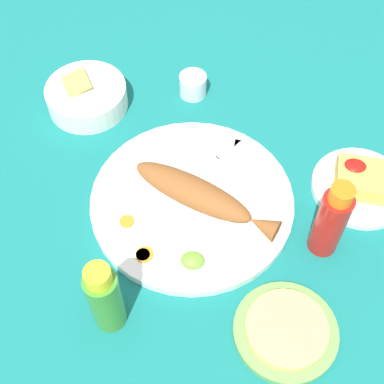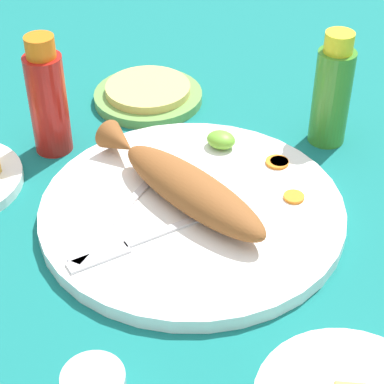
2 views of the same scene
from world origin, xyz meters
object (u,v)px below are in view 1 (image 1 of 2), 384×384
at_px(hot_sauce_bottle_red, 331,221).
at_px(hot_sauce_bottle_green, 105,298).
at_px(guacamole_bowl, 87,96).
at_px(tortilla_plate, 285,332).
at_px(fork_far, 234,173).
at_px(side_plate_fries, 360,187).
at_px(fork_near, 213,160).
at_px(main_plate, 192,201).
at_px(salt_cup, 193,86).
at_px(fried_fish, 200,195).

bearing_deg(hot_sauce_bottle_red, hot_sauce_bottle_green, 31.92).
distance_m(guacamole_bowl, tortilla_plate, 0.60).
distance_m(fork_far, side_plate_fries, 0.23).
bearing_deg(fork_near, side_plate_fries, -58.26).
bearing_deg(side_plate_fries, main_plate, 17.23).
distance_m(fork_far, salt_cup, 0.24).
distance_m(hot_sauce_bottle_red, hot_sauce_bottle_green, 0.37).
height_order(main_plate, hot_sauce_bottle_red, hot_sauce_bottle_red).
bearing_deg(hot_sauce_bottle_red, fork_near, -31.24).
bearing_deg(salt_cup, hot_sauce_bottle_green, 86.70).
bearing_deg(tortilla_plate, fork_near, -60.78).
relative_size(fork_far, side_plate_fries, 1.05).
xyz_separation_m(hot_sauce_bottle_green, tortilla_plate, (-0.27, -0.03, -0.07)).
distance_m(main_plate, fork_near, 0.09).
relative_size(hot_sauce_bottle_green, guacamole_bowl, 0.98).
xyz_separation_m(fried_fish, fork_near, (-0.01, -0.10, -0.02)).
height_order(hot_sauce_bottle_red, hot_sauce_bottle_green, hot_sauce_bottle_red).
bearing_deg(side_plate_fries, fork_near, 0.11).
xyz_separation_m(hot_sauce_bottle_red, side_plate_fries, (-0.06, -0.13, -0.07)).
height_order(fork_far, hot_sauce_bottle_red, hot_sauce_bottle_red).
distance_m(fork_far, hot_sauce_bottle_green, 0.34).
bearing_deg(hot_sauce_bottle_green, fried_fish, -113.02).
bearing_deg(hot_sauce_bottle_green, hot_sauce_bottle_red, -148.08).
bearing_deg(salt_cup, fork_near, 112.04).
distance_m(fried_fish, hot_sauce_bottle_green, 0.25).
xyz_separation_m(fork_near, side_plate_fries, (-0.27, -0.00, -0.01)).
bearing_deg(hot_sauce_bottle_red, main_plate, -9.25).
bearing_deg(main_plate, side_plate_fries, -162.77).
distance_m(salt_cup, tortilla_plate, 0.54).
bearing_deg(guacamole_bowl, side_plate_fries, 169.08).
height_order(fork_near, tortilla_plate, fork_near).
relative_size(hot_sauce_bottle_green, tortilla_plate, 0.99).
height_order(fork_far, hot_sauce_bottle_green, hot_sauce_bottle_green).
xyz_separation_m(main_plate, fork_far, (-0.07, -0.07, 0.01)).
xyz_separation_m(main_plate, fork_near, (-0.02, -0.09, 0.01)).
bearing_deg(salt_cup, side_plate_fries, 152.19).
relative_size(hot_sauce_bottle_red, hot_sauce_bottle_green, 1.03).
relative_size(fork_far, hot_sauce_bottle_red, 1.12).
relative_size(main_plate, fork_near, 2.20).
height_order(hot_sauce_bottle_green, tortilla_plate, hot_sauce_bottle_green).
height_order(hot_sauce_bottle_green, guacamole_bowl, hot_sauce_bottle_green).
xyz_separation_m(hot_sauce_bottle_green, salt_cup, (-0.03, -0.51, -0.05)).
bearing_deg(guacamole_bowl, fork_near, 158.98).
bearing_deg(tortilla_plate, side_plate_fries, -109.67).
height_order(hot_sauce_bottle_red, guacamole_bowl, hot_sauce_bottle_red).
bearing_deg(fried_fish, hot_sauce_bottle_green, 85.97).
xyz_separation_m(fork_near, fork_far, (-0.04, 0.02, 0.00)).
bearing_deg(fork_near, hot_sauce_bottle_green, -166.04).
height_order(fried_fish, salt_cup, fried_fish).
height_order(fried_fish, fork_far, fried_fish).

